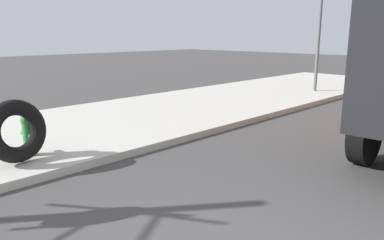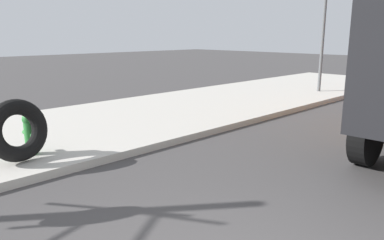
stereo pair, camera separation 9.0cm
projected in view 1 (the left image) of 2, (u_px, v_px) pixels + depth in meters
fire_hydrant at (28, 133)px, 6.73m from camera, size 0.23×0.52×0.78m
loose_tire at (16, 131)px, 6.31m from camera, size 1.13×0.58×1.11m
street_light_pole at (320, 22)px, 13.98m from camera, size 0.12×0.12×5.20m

